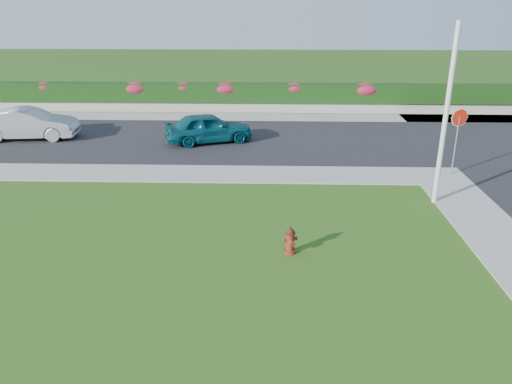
{
  "coord_description": "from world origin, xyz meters",
  "views": [
    {
      "loc": [
        0.45,
        -9.4,
        6.44
      ],
      "look_at": [
        0.02,
        4.83,
        0.9
      ],
      "focal_mm": 35.0,
      "sensor_mm": 36.0,
      "label": 1
    }
  ],
  "objects_px": {
    "fire_hydrant": "(290,241)",
    "sedan_silver": "(29,124)",
    "sedan_teal": "(209,128)",
    "stop_sign": "(458,126)",
    "utility_pole": "(446,117)"
  },
  "relations": [
    {
      "from": "fire_hydrant",
      "to": "sedan_teal",
      "type": "xyz_separation_m",
      "value": [
        -3.5,
        10.92,
        0.37
      ]
    },
    {
      "from": "fire_hydrant",
      "to": "sedan_silver",
      "type": "relative_size",
      "value": 0.17
    },
    {
      "from": "stop_sign",
      "to": "fire_hydrant",
      "type": "bearing_deg",
      "value": -127.73
    },
    {
      "from": "sedan_teal",
      "to": "stop_sign",
      "type": "bearing_deg",
      "value": -132.67
    },
    {
      "from": "utility_pole",
      "to": "fire_hydrant",
      "type": "bearing_deg",
      "value": -143.01
    },
    {
      "from": "fire_hydrant",
      "to": "utility_pole",
      "type": "relative_size",
      "value": 0.13
    },
    {
      "from": "fire_hydrant",
      "to": "stop_sign",
      "type": "distance_m",
      "value": 9.43
    },
    {
      "from": "sedan_teal",
      "to": "utility_pole",
      "type": "xyz_separation_m",
      "value": [
        8.5,
        -7.15,
        2.18
      ]
    },
    {
      "from": "utility_pole",
      "to": "stop_sign",
      "type": "bearing_deg",
      "value": 61.92
    },
    {
      "from": "fire_hydrant",
      "to": "utility_pole",
      "type": "height_order",
      "value": "utility_pole"
    },
    {
      "from": "utility_pole",
      "to": "stop_sign",
      "type": "distance_m",
      "value": 3.38
    },
    {
      "from": "sedan_silver",
      "to": "stop_sign",
      "type": "bearing_deg",
      "value": -109.71
    },
    {
      "from": "fire_hydrant",
      "to": "sedan_teal",
      "type": "relative_size",
      "value": 0.19
    },
    {
      "from": "utility_pole",
      "to": "stop_sign",
      "type": "height_order",
      "value": "utility_pole"
    },
    {
      "from": "fire_hydrant",
      "to": "sedan_silver",
      "type": "xyz_separation_m",
      "value": [
        -12.25,
        11.25,
        0.42
      ]
    }
  ]
}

